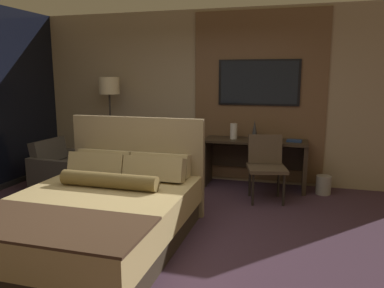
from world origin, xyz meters
The scene contains 12 objects.
ground_plane centered at (0.00, 0.00, 0.00)m, with size 16.00×16.00×0.00m, color #3D2838.
wall_back_tv_panel centered at (0.10, 2.59, 1.40)m, with size 7.20×0.09×2.80m.
bed centered at (-0.55, -0.19, 0.33)m, with size 1.76×2.26×1.24m.
desk centered at (0.79, 2.30, 0.51)m, with size 1.59×0.54×0.76m.
tv centered at (0.79, 2.52, 1.64)m, with size 1.28×0.04×0.72m.
desk_chair centered at (1.01, 1.74, 0.55)m, with size 0.62×0.62×0.92m.
armchair_by_window centered at (-2.06, 1.45, 0.25)m, with size 0.93×0.94×0.76m.
floor_lamp centered at (-1.64, 2.17, 1.45)m, with size 0.34×0.34×1.72m.
vase_tall centered at (0.77, 2.39, 0.91)m, with size 0.10×0.10×0.29m.
vase_short centered at (0.45, 2.27, 0.88)m, with size 0.11×0.11×0.24m.
book centered at (1.38, 2.27, 0.78)m, with size 0.23×0.17×0.03m.
waste_bin centered at (1.84, 2.19, 0.14)m, with size 0.22×0.22×0.28m.
Camera 1 is at (1.41, -3.52, 1.76)m, focal length 35.00 mm.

